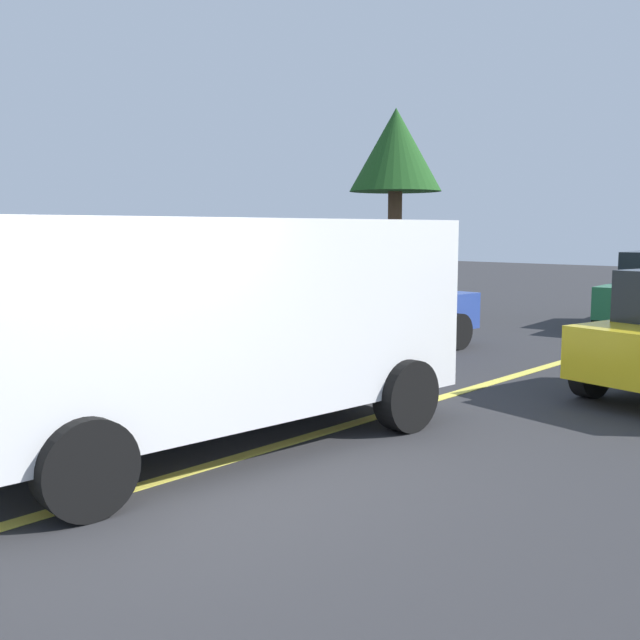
# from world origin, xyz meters

# --- Properties ---
(ground_plane) EXTENTS (80.00, 80.00, 0.00)m
(ground_plane) POSITION_xyz_m (0.00, 0.00, 0.00)
(ground_plane) COLOR #2D2D30
(lane_marking_centre) EXTENTS (28.00, 0.16, 0.01)m
(lane_marking_centre) POSITION_xyz_m (3.00, 0.00, 0.01)
(lane_marking_centre) COLOR #E0D14C
(white_van) EXTENTS (5.35, 2.61, 2.20)m
(white_van) POSITION_xyz_m (1.46, 0.56, 1.27)
(white_van) COLOR white
(white_van) RESTS_ON ground_plane
(car_blue_mid_road) EXTENTS (4.39, 2.38, 1.61)m
(car_blue_mid_road) POSITION_xyz_m (6.70, 2.99, 0.81)
(car_blue_mid_road) COLOR #2D479E
(car_blue_mid_road) RESTS_ON ground_plane
(tree_centre_verge) EXTENTS (2.15, 2.15, 4.89)m
(tree_centre_verge) POSITION_xyz_m (11.14, 5.60, 3.85)
(tree_centre_verge) COLOR #513823
(tree_centre_verge) RESTS_ON ground_plane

